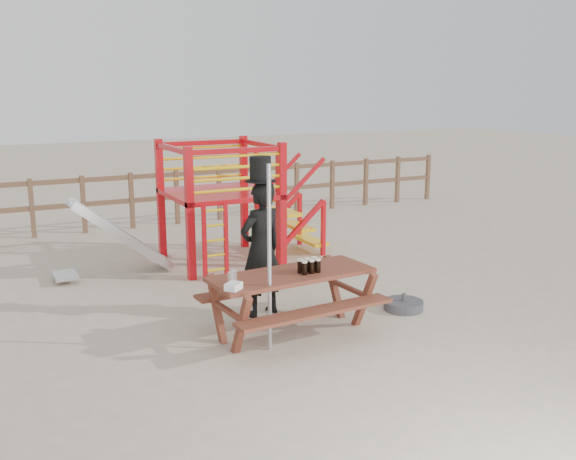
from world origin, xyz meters
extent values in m
plane|color=#BCAA92|center=(0.00, 0.00, 0.00)|extent=(60.00, 60.00, 0.00)
cube|color=brown|center=(0.00, 7.00, 1.10)|extent=(15.00, 0.06, 0.10)
cube|color=brown|center=(0.00, 7.00, 0.60)|extent=(15.00, 0.06, 0.10)
cube|color=brown|center=(-2.50, 7.00, 0.60)|extent=(0.09, 0.09, 1.20)
cube|color=brown|center=(-1.50, 7.00, 0.60)|extent=(0.09, 0.09, 1.20)
cube|color=brown|center=(-0.50, 7.00, 0.60)|extent=(0.09, 0.09, 1.20)
cube|color=brown|center=(0.50, 7.00, 0.60)|extent=(0.09, 0.09, 1.20)
cube|color=brown|center=(1.50, 7.00, 0.60)|extent=(0.09, 0.09, 1.20)
cube|color=brown|center=(2.50, 7.00, 0.60)|extent=(0.09, 0.09, 1.20)
cube|color=brown|center=(3.50, 7.00, 0.60)|extent=(0.09, 0.09, 1.20)
cube|color=brown|center=(4.50, 7.00, 0.60)|extent=(0.09, 0.09, 1.20)
cube|color=brown|center=(5.50, 7.00, 0.60)|extent=(0.09, 0.09, 1.20)
cube|color=brown|center=(6.50, 7.00, 0.60)|extent=(0.09, 0.09, 1.20)
cube|color=brown|center=(7.50, 7.00, 0.60)|extent=(0.09, 0.09, 1.20)
cube|color=red|center=(-0.60, 2.80, 1.05)|extent=(0.12, 0.12, 2.10)
cube|color=red|center=(1.00, 2.80, 1.05)|extent=(0.12, 0.12, 2.10)
cube|color=red|center=(-0.60, 4.40, 1.05)|extent=(0.12, 0.12, 2.10)
cube|color=red|center=(1.00, 4.40, 1.05)|extent=(0.12, 0.12, 2.10)
cube|color=red|center=(0.20, 3.60, 1.20)|extent=(1.72, 1.72, 0.08)
cube|color=red|center=(0.20, 2.80, 2.00)|extent=(1.60, 0.08, 0.08)
cube|color=red|center=(0.20, 4.40, 2.00)|extent=(1.60, 0.08, 0.08)
cube|color=red|center=(-0.60, 3.60, 2.00)|extent=(0.08, 1.60, 0.08)
cube|color=red|center=(1.00, 3.60, 2.00)|extent=(0.08, 1.60, 0.08)
cylinder|color=yellow|center=(0.20, 2.80, 1.38)|extent=(1.50, 0.05, 0.05)
cylinder|color=yellow|center=(0.20, 4.40, 1.38)|extent=(1.50, 0.05, 0.05)
cylinder|color=yellow|center=(0.20, 2.80, 1.56)|extent=(1.50, 0.05, 0.05)
cylinder|color=yellow|center=(0.20, 4.40, 1.56)|extent=(1.50, 0.05, 0.05)
cylinder|color=yellow|center=(0.20, 2.80, 1.74)|extent=(1.50, 0.05, 0.05)
cylinder|color=yellow|center=(0.20, 4.40, 1.74)|extent=(1.50, 0.05, 0.05)
cylinder|color=yellow|center=(0.20, 2.80, 1.92)|extent=(1.50, 0.05, 0.05)
cylinder|color=yellow|center=(0.20, 4.40, 1.92)|extent=(1.50, 0.05, 0.05)
cube|color=red|center=(-0.43, 2.65, 0.60)|extent=(0.06, 0.06, 1.20)
cube|color=red|center=(-0.07, 2.65, 0.60)|extent=(0.06, 0.06, 1.20)
cylinder|color=yellow|center=(-0.25, 2.65, 0.15)|extent=(0.36, 0.04, 0.04)
cylinder|color=yellow|center=(-0.25, 2.65, 0.39)|extent=(0.36, 0.04, 0.04)
cylinder|color=yellow|center=(-0.25, 2.65, 0.63)|extent=(0.36, 0.04, 0.04)
cylinder|color=yellow|center=(-0.25, 2.65, 0.87)|extent=(0.36, 0.04, 0.04)
cylinder|color=yellow|center=(-0.25, 2.65, 1.11)|extent=(0.36, 0.04, 0.04)
cube|color=yellow|center=(1.15, 3.60, 1.08)|extent=(0.30, 0.90, 0.06)
cube|color=yellow|center=(1.43, 3.60, 0.78)|extent=(0.30, 0.90, 0.06)
cube|color=yellow|center=(1.71, 3.60, 0.48)|extent=(0.30, 0.90, 0.06)
cube|color=yellow|center=(1.99, 3.60, 0.18)|extent=(0.30, 0.90, 0.06)
cube|color=red|center=(1.55, 3.15, 0.60)|extent=(0.95, 0.08, 0.86)
cube|color=red|center=(1.55, 4.05, 0.60)|extent=(0.95, 0.08, 0.86)
cube|color=silver|center=(-1.50, 3.60, 0.62)|extent=(1.53, 0.55, 1.21)
cube|color=silver|center=(-1.50, 3.33, 0.66)|extent=(1.58, 0.04, 1.28)
cube|color=silver|center=(-1.50, 3.87, 0.66)|extent=(1.58, 0.04, 1.28)
cube|color=silver|center=(-2.40, 3.60, 0.10)|extent=(0.35, 0.55, 0.05)
cube|color=brown|center=(-0.24, 0.06, 0.76)|extent=(2.06, 0.88, 0.05)
cube|color=brown|center=(-0.21, -0.49, 0.45)|extent=(2.03, 0.41, 0.04)
cube|color=brown|center=(-0.28, 0.62, 0.45)|extent=(2.03, 0.41, 0.04)
cube|color=brown|center=(-1.10, 0.01, 0.36)|extent=(0.16, 1.21, 0.73)
cube|color=brown|center=(0.61, 0.12, 0.36)|extent=(0.16, 1.21, 0.73)
imported|color=black|center=(-0.29, 0.85, 0.90)|extent=(0.75, 0.59, 1.80)
cube|color=#0A7719|center=(-0.33, 0.99, 1.11)|extent=(0.07, 0.04, 0.42)
cylinder|color=black|center=(-0.29, 0.85, 1.80)|extent=(0.41, 0.41, 0.01)
cylinder|color=black|center=(-0.29, 0.85, 1.96)|extent=(0.28, 0.28, 0.31)
cube|color=white|center=(-0.33, 0.98, 2.07)|extent=(0.14, 0.04, 0.04)
cylinder|color=#B2B2B7|center=(-0.70, -0.27, 1.08)|extent=(0.05, 0.05, 2.16)
cylinder|color=#3B3B40|center=(1.52, 0.14, 0.06)|extent=(0.54, 0.54, 0.12)
cylinder|color=#3B3B40|center=(1.52, 0.14, 0.18)|extent=(0.06, 0.06, 0.10)
cube|color=white|center=(-1.13, -0.23, 0.82)|extent=(0.23, 0.22, 0.08)
cylinder|color=black|center=(-0.15, -0.08, 0.86)|extent=(0.07, 0.07, 0.15)
cylinder|color=beige|center=(-0.15, -0.08, 0.94)|extent=(0.07, 0.07, 0.02)
cylinder|color=black|center=(-0.04, -0.07, 0.86)|extent=(0.07, 0.07, 0.15)
cylinder|color=beige|center=(-0.04, -0.07, 0.94)|extent=(0.07, 0.07, 0.02)
cylinder|color=black|center=(0.05, -0.07, 0.86)|extent=(0.07, 0.07, 0.15)
cylinder|color=beige|center=(0.05, -0.07, 0.94)|extent=(0.07, 0.07, 0.02)
cylinder|color=black|center=(-0.16, 0.01, 0.86)|extent=(0.07, 0.07, 0.15)
cylinder|color=beige|center=(-0.16, 0.01, 0.94)|extent=(0.07, 0.07, 0.02)
cylinder|color=black|center=(-0.06, 0.02, 0.86)|extent=(0.07, 0.07, 0.15)
cylinder|color=beige|center=(-0.06, 0.02, 0.94)|extent=(0.07, 0.07, 0.02)
cylinder|color=black|center=(0.04, 0.03, 0.86)|extent=(0.07, 0.07, 0.15)
cylinder|color=beige|center=(0.04, 0.03, 0.94)|extent=(0.07, 0.07, 0.02)
cylinder|color=silver|center=(-1.01, 0.03, 0.86)|extent=(0.07, 0.07, 0.15)
cylinder|color=beige|center=(-1.01, 0.03, 0.79)|extent=(0.06, 0.06, 0.02)
cylinder|color=silver|center=(-1.08, -0.04, 0.86)|extent=(0.07, 0.07, 0.15)
cylinder|color=beige|center=(-1.08, -0.04, 0.79)|extent=(0.06, 0.06, 0.02)
camera|label=1|loc=(-3.69, -6.55, 2.99)|focal=40.00mm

